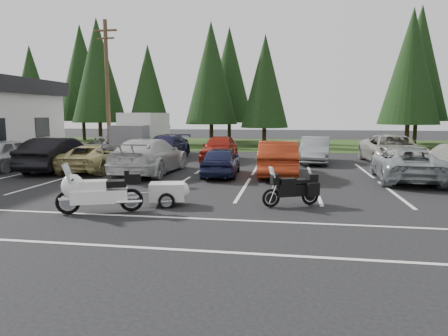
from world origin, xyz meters
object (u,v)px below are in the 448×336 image
at_px(car_near_0, 10,154).
at_px(car_far_3, 315,150).
at_px(car_near_1, 58,154).
at_px(car_far_1, 165,147).
at_px(car_near_3, 150,156).
at_px(adventure_motorcycle, 291,186).
at_px(car_near_2, 96,158).
at_px(car_far_0, 99,147).
at_px(car_far_4, 392,150).
at_px(car_near_4, 221,161).
at_px(touring_motorcycle, 99,188).
at_px(car_near_5, 278,158).
at_px(car_near_6, 406,164).
at_px(utility_pole, 107,86).
at_px(car_far_2, 220,148).
at_px(cargo_trailer, 167,194).
at_px(box_truck, 140,134).

bearing_deg(car_near_0, car_far_3, -156.85).
bearing_deg(car_near_1, car_far_1, -123.60).
bearing_deg(car_near_1, car_near_3, 174.88).
height_order(car_far_3, adventure_motorcycle, car_far_3).
bearing_deg(car_near_2, car_far_0, -67.50).
xyz_separation_m(car_near_3, car_far_4, (12.23, 5.61, -0.01)).
xyz_separation_m(car_near_2, car_far_4, (15.18, 5.22, 0.17)).
xyz_separation_m(car_near_4, touring_motorcycle, (-2.23, -7.41, 0.07)).
bearing_deg(car_near_5, car_far_3, -112.36).
distance_m(car_near_6, touring_motorcycle, 12.53).
distance_m(utility_pole, touring_motorcycle, 17.26).
height_order(car_far_4, adventure_motorcycle, car_far_4).
height_order(car_far_2, touring_motorcycle, car_far_2).
height_order(car_near_5, car_far_4, car_far_4).
bearing_deg(car_far_2, cargo_trailer, -88.10).
distance_m(car_near_1, adventure_motorcycle, 12.88).
bearing_deg(car_far_3, cargo_trailer, -107.69).
relative_size(car_near_5, car_far_4, 0.82).
relative_size(car_far_0, adventure_motorcycle, 2.39).
bearing_deg(utility_pole, cargo_trailer, -58.92).
height_order(car_far_4, cargo_trailer, car_far_4).
bearing_deg(touring_motorcycle, car_near_5, 38.73).
height_order(car_near_1, car_near_2, car_near_1).
relative_size(car_near_1, car_far_0, 1.02).
relative_size(car_far_4, adventure_motorcycle, 2.90).
distance_m(car_near_4, car_far_2, 5.89).
distance_m(car_near_5, car_far_3, 5.59).
relative_size(car_far_0, touring_motorcycle, 1.85).
relative_size(utility_pole, car_far_0, 1.83).
bearing_deg(touring_motorcycle, box_truck, 87.08).
distance_m(car_near_2, cargo_trailer, 8.83).
bearing_deg(box_truck, cargo_trailer, -66.02).
bearing_deg(car_near_1, car_far_3, -160.07).
bearing_deg(car_near_0, cargo_trailer, 151.77).
distance_m(car_near_0, touring_motorcycle, 11.69).
height_order(car_near_5, touring_motorcycle, car_near_5).
bearing_deg(car_far_2, car_far_0, 177.51).
xyz_separation_m(car_far_0, car_far_4, (17.78, -0.35, 0.14)).
relative_size(car_near_6, car_far_0, 1.04).
xyz_separation_m(car_near_2, car_near_4, (6.39, -0.54, 0.01)).
bearing_deg(car_near_0, car_near_5, -175.32).
height_order(car_near_0, car_far_1, car_near_0).
xyz_separation_m(car_near_1, car_far_2, (7.19, 5.46, -0.05)).
bearing_deg(cargo_trailer, car_near_1, 126.44).
distance_m(car_near_1, car_far_2, 9.03).
bearing_deg(utility_pole, car_near_1, -83.60).
distance_m(car_near_0, car_far_3, 16.43).
distance_m(box_truck, car_near_3, 9.07).
height_order(box_truck, adventure_motorcycle, box_truck).
relative_size(car_near_4, car_near_5, 0.81).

